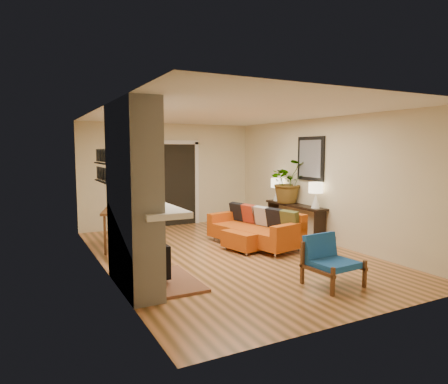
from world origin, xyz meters
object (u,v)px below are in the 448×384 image
(blue_chair, at_px, (328,258))
(console_table, at_px, (295,211))
(lamp_near, at_px, (316,192))
(lamp_far, at_px, (277,187))
(houseplant, at_px, (288,181))
(ottoman, at_px, (248,239))
(dining_table, at_px, (127,217))
(sofa, at_px, (257,228))

(blue_chair, distance_m, console_table, 3.25)
(blue_chair, relative_size, lamp_near, 1.36)
(lamp_far, relative_size, houseplant, 0.54)
(ottoman, bearing_deg, console_table, 20.70)
(ottoman, height_order, blue_chair, blue_chair)
(dining_table, relative_size, houseplant, 1.83)
(sofa, xyz_separation_m, houseplant, (1.22, 0.60, 0.87))
(sofa, bearing_deg, console_table, 16.27)
(dining_table, xyz_separation_m, houseplant, (3.64, -0.33, 0.60))
(ottoman, bearing_deg, lamp_near, -3.23)
(console_table, height_order, lamp_far, lamp_far)
(console_table, height_order, lamp_near, lamp_near)
(blue_chair, distance_m, houseplant, 3.56)
(sofa, distance_m, dining_table, 2.61)
(blue_chair, height_order, lamp_far, lamp_far)
(ottoman, relative_size, lamp_far, 1.65)
(ottoman, relative_size, lamp_near, 1.65)
(lamp_far, bearing_deg, blue_chair, -113.83)
(blue_chair, distance_m, lamp_near, 2.74)
(blue_chair, bearing_deg, lamp_near, 53.94)
(sofa, distance_m, ottoman, 0.46)
(console_table, relative_size, houseplant, 1.86)
(dining_table, xyz_separation_m, lamp_far, (3.65, 0.12, 0.44))
(ottoman, xyz_separation_m, lamp_near, (1.59, -0.09, 0.84))
(sofa, distance_m, lamp_far, 1.77)
(ottoman, height_order, lamp_near, lamp_near)
(dining_table, distance_m, console_table, 3.69)
(blue_chair, xyz_separation_m, houseplant, (1.55, 3.09, 0.84))
(blue_chair, bearing_deg, lamp_far, 66.17)
(dining_table, height_order, houseplant, houseplant)
(sofa, distance_m, houseplant, 1.61)
(sofa, xyz_separation_m, ottoman, (-0.37, -0.24, -0.13))
(sofa, xyz_separation_m, blue_chair, (-0.34, -2.48, 0.04))
(blue_chair, height_order, lamp_near, lamp_near)
(ottoman, xyz_separation_m, console_table, (1.59, 0.60, 0.36))
(lamp_near, bearing_deg, houseplant, 90.61)
(lamp_near, bearing_deg, dining_table, 160.79)
(sofa, relative_size, lamp_near, 4.00)
(dining_table, distance_m, houseplant, 3.70)
(dining_table, relative_size, lamp_far, 3.36)
(blue_chair, distance_m, lamp_far, 3.93)
(sofa, relative_size, dining_table, 1.19)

